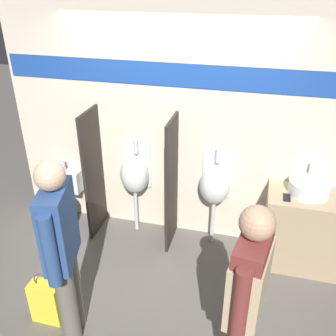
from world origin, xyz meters
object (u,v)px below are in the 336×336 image
Objects in this scene: shopping_bag at (47,301)px; person_in_vest at (247,295)px; urinal_near_counter at (135,174)px; sink_basin at (310,187)px; cell_phone at (287,197)px; urinal_far at (215,185)px; person_with_lanyard at (62,248)px; toilet at (59,208)px.

person_in_vest is at bearing -6.95° from shopping_bag.
urinal_near_counter is at bearing 48.43° from person_in_vest.
cell_phone is (-0.22, -0.16, -0.06)m from sink_basin.
urinal_far is 0.70× the size of person_in_vest.
sink_basin reaches higher than shopping_bag.
cell_phone is 0.08× the size of person_with_lanyard.
urinal_near_counter is at bearing 172.08° from cell_phone.
cell_phone is 0.12× the size of urinal_near_counter.
urinal_far reaches higher than cell_phone.
urinal_near_counter is 1.00× the size of urinal_far.
urinal_far is 1.42× the size of toilet.
toilet is at bearing 179.29° from cell_phone.
cell_phone is at bearing 32.15° from shopping_bag.
urinal_near_counter is at bearing 180.00° from urinal_far.
urinal_near_counter reaches higher than shopping_bag.
shopping_bag is at bearing -102.81° from urinal_near_counter.
person_in_vest is at bearing -110.48° from person_with_lanyard.
toilet is 2.85m from person_in_vest.
person_in_vest is (-0.30, -1.48, 0.10)m from cell_phone.
person_in_vest is at bearing -107.34° from sink_basin.
urinal_far is 1.78m from person_in_vest.
toilet is at bearing 18.13° from person_with_lanyard.
shopping_bag is (-0.29, 0.07, -0.73)m from person_with_lanyard.
urinal_near_counter is 1.42× the size of toilet.
sink_basin is 1.72m from person_in_vest.
person_with_lanyard is at bearing -142.49° from sink_basin.
urinal_far is (0.93, 0.00, 0.00)m from urinal_near_counter.
urinal_far is 0.68× the size of person_with_lanyard.
person_in_vest is at bearing -101.31° from cell_phone.
cell_phone is at bearing -17.43° from urinal_far.
toilet is at bearing -167.84° from urinal_near_counter.
person_with_lanyard reaches higher than person_in_vest.
urinal_far is at bearing 175.44° from sink_basin.
urinal_far is at bearing 24.20° from person_in_vest.
urinal_far is at bearing 6.15° from toilet.
toilet is (-2.83, -0.12, -0.65)m from sink_basin.
cell_phone is at bearing -1.77° from person_in_vest.
shopping_bag is (-1.28, -1.50, -0.55)m from urinal_far.
person_with_lanyard reaches higher than urinal_far.
sink_basin is at bearing -67.21° from person_with_lanyard.
urinal_near_counter is 1.64m from shopping_bag.
person_in_vest reaches higher than shopping_bag.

